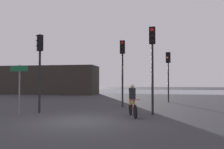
{
  "coord_description": "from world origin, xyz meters",
  "views": [
    {
      "loc": [
        2.96,
        -9.22,
        1.75
      ],
      "look_at": [
        0.5,
        5.0,
        2.2
      ],
      "focal_mm": 35.0,
      "sensor_mm": 36.0,
      "label": 1
    }
  ],
  "objects_px": {
    "cyclist": "(132,100)",
    "traffic_light_near_right": "(152,54)",
    "traffic_light_center": "(122,61)",
    "direction_sign_post": "(19,82)",
    "distant_building": "(46,80)",
    "traffic_light_far_right": "(168,67)",
    "traffic_light_near_left": "(40,58)"
  },
  "relations": [
    {
      "from": "traffic_light_near_left",
      "to": "direction_sign_post",
      "type": "bearing_deg",
      "value": 93.22
    },
    {
      "from": "cyclist",
      "to": "traffic_light_near_right",
      "type": "bearing_deg",
      "value": -157.35
    },
    {
      "from": "distant_building",
      "to": "traffic_light_near_right",
      "type": "xyz_separation_m",
      "value": [
        14.42,
        -16.58,
        1.29
      ]
    },
    {
      "from": "traffic_light_near_right",
      "to": "direction_sign_post",
      "type": "height_order",
      "value": "traffic_light_near_right"
    },
    {
      "from": "traffic_light_near_right",
      "to": "cyclist",
      "type": "bearing_deg",
      "value": 46.09
    },
    {
      "from": "distant_building",
      "to": "cyclist",
      "type": "xyz_separation_m",
      "value": [
        13.43,
        -17.42,
        -1.1
      ]
    },
    {
      "from": "traffic_light_center",
      "to": "traffic_light_near_left",
      "type": "xyz_separation_m",
      "value": [
        -4.23,
        -3.46,
        -0.12
      ]
    },
    {
      "from": "traffic_light_near_left",
      "to": "cyclist",
      "type": "distance_m",
      "value": 5.67
    },
    {
      "from": "distant_building",
      "to": "traffic_light_center",
      "type": "xyz_separation_m",
      "value": [
        12.45,
        -13.52,
        1.23
      ]
    },
    {
      "from": "direction_sign_post",
      "to": "traffic_light_near_left",
      "type": "bearing_deg",
      "value": -112.91
    },
    {
      "from": "traffic_light_near_right",
      "to": "traffic_light_center",
      "type": "height_order",
      "value": "traffic_light_near_right"
    },
    {
      "from": "traffic_light_near_right",
      "to": "traffic_light_center",
      "type": "relative_size",
      "value": 1.02
    },
    {
      "from": "traffic_light_far_right",
      "to": "traffic_light_near_left",
      "type": "height_order",
      "value": "traffic_light_near_left"
    },
    {
      "from": "traffic_light_far_right",
      "to": "traffic_light_near_left",
      "type": "distance_m",
      "value": 10.78
    },
    {
      "from": "traffic_light_near_left",
      "to": "cyclist",
      "type": "bearing_deg",
      "value": -149.64
    },
    {
      "from": "cyclist",
      "to": "traffic_light_center",
      "type": "bearing_deg",
      "value": -93.47
    },
    {
      "from": "distant_building",
      "to": "traffic_light_far_right",
      "type": "bearing_deg",
      "value": -30.54
    },
    {
      "from": "traffic_light_far_right",
      "to": "cyclist",
      "type": "xyz_separation_m",
      "value": [
        -2.4,
        -8.08,
        -2.12
      ]
    },
    {
      "from": "traffic_light_near_right",
      "to": "traffic_light_center",
      "type": "xyz_separation_m",
      "value": [
        -1.97,
        3.05,
        -0.06
      ]
    },
    {
      "from": "cyclist",
      "to": "direction_sign_post",
      "type": "bearing_deg",
      "value": -12.17
    },
    {
      "from": "traffic_light_far_right",
      "to": "direction_sign_post",
      "type": "height_order",
      "value": "traffic_light_far_right"
    },
    {
      "from": "traffic_light_center",
      "to": "traffic_light_far_right",
      "type": "bearing_deg",
      "value": -123.97
    },
    {
      "from": "distant_building",
      "to": "direction_sign_post",
      "type": "xyz_separation_m",
      "value": [
        7.61,
        -17.96,
        -0.22
      ]
    },
    {
      "from": "direction_sign_post",
      "to": "distant_building",
      "type": "bearing_deg",
      "value": -58.03
    },
    {
      "from": "traffic_light_near_left",
      "to": "traffic_light_far_right",
      "type": "bearing_deg",
      "value": -99.69
    },
    {
      "from": "traffic_light_near_right",
      "to": "distant_building",
      "type": "bearing_deg",
      "value": -43.06
    },
    {
      "from": "distant_building",
      "to": "cyclist",
      "type": "relative_size",
      "value": 8.75
    },
    {
      "from": "traffic_light_center",
      "to": "direction_sign_post",
      "type": "bearing_deg",
      "value": 47.4
    },
    {
      "from": "traffic_light_near_left",
      "to": "cyclist",
      "type": "xyz_separation_m",
      "value": [
        5.2,
        -0.43,
        -2.21
      ]
    },
    {
      "from": "distant_building",
      "to": "cyclist",
      "type": "distance_m",
      "value": 22.02
    },
    {
      "from": "traffic_light_far_right",
      "to": "direction_sign_post",
      "type": "bearing_deg",
      "value": 82.56
    },
    {
      "from": "traffic_light_center",
      "to": "direction_sign_post",
      "type": "distance_m",
      "value": 6.73
    }
  ]
}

